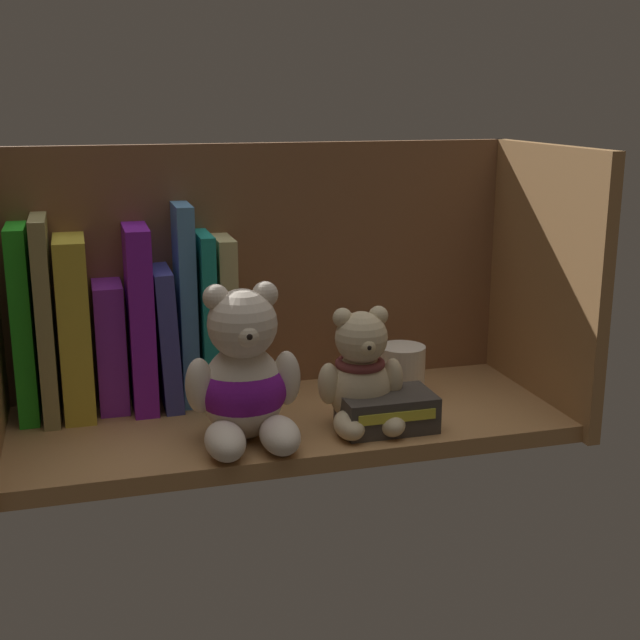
{
  "coord_description": "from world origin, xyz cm",
  "views": [
    {
      "loc": [
        -22.67,
        -94.01,
        39.26
      ],
      "look_at": [
        3.95,
        0.0,
        13.62
      ],
      "focal_mm": 48.38,
      "sensor_mm": 36.0,
      "label": 1
    }
  ],
  "objects_px": {
    "pillar_candle": "(401,371)",
    "book_4": "(139,315)",
    "book_0": "(24,320)",
    "book_2": "(74,323)",
    "book_7": "(204,315)",
    "teddy_bear_larger": "(244,380)",
    "small_product_box": "(387,411)",
    "book_8": "(223,316)",
    "teddy_bear_smaller": "(362,376)",
    "book_6": "(184,303)",
    "book_1": "(46,314)",
    "book_3": "(110,343)",
    "book_5": "(165,333)"
  },
  "relations": [
    {
      "from": "book_6",
      "to": "pillar_candle",
      "type": "xyz_separation_m",
      "value": [
        0.26,
        -0.07,
        -0.09
      ]
    },
    {
      "from": "book_3",
      "to": "book_4",
      "type": "height_order",
      "value": "book_4"
    },
    {
      "from": "book_2",
      "to": "book_3",
      "type": "distance_m",
      "value": 0.05
    },
    {
      "from": "book_0",
      "to": "pillar_candle",
      "type": "distance_m",
      "value": 0.46
    },
    {
      "from": "book_1",
      "to": "book_6",
      "type": "height_order",
      "value": "book_6"
    },
    {
      "from": "book_6",
      "to": "book_7",
      "type": "bearing_deg",
      "value": 0.0
    },
    {
      "from": "teddy_bear_smaller",
      "to": "book_2",
      "type": "bearing_deg",
      "value": 153.92
    },
    {
      "from": "pillar_candle",
      "to": "book_4",
      "type": "bearing_deg",
      "value": 167.97
    },
    {
      "from": "book_4",
      "to": "teddy_bear_smaller",
      "type": "height_order",
      "value": "book_4"
    },
    {
      "from": "book_5",
      "to": "book_7",
      "type": "distance_m",
      "value": 0.05
    },
    {
      "from": "book_8",
      "to": "pillar_candle",
      "type": "relative_size",
      "value": 3.16
    },
    {
      "from": "book_5",
      "to": "book_8",
      "type": "height_order",
      "value": "book_8"
    },
    {
      "from": "book_3",
      "to": "book_6",
      "type": "distance_m",
      "value": 0.1
    },
    {
      "from": "book_3",
      "to": "book_7",
      "type": "xyz_separation_m",
      "value": [
        0.12,
        0.0,
        0.03
      ]
    },
    {
      "from": "teddy_bear_smaller",
      "to": "pillar_candle",
      "type": "distance_m",
      "value": 0.12
    },
    {
      "from": "book_0",
      "to": "teddy_bear_smaller",
      "type": "relative_size",
      "value": 1.64
    },
    {
      "from": "book_4",
      "to": "book_6",
      "type": "relative_size",
      "value": 0.91
    },
    {
      "from": "book_4",
      "to": "teddy_bear_larger",
      "type": "xyz_separation_m",
      "value": [
        0.1,
        -0.16,
        -0.04
      ]
    },
    {
      "from": "book_0",
      "to": "teddy_bear_smaller",
      "type": "distance_m",
      "value": 0.4
    },
    {
      "from": "book_1",
      "to": "teddy_bear_smaller",
      "type": "height_order",
      "value": "book_1"
    },
    {
      "from": "book_3",
      "to": "book_5",
      "type": "xyz_separation_m",
      "value": [
        0.07,
        0.0,
        0.01
      ]
    },
    {
      "from": "book_0",
      "to": "book_3",
      "type": "distance_m",
      "value": 0.1
    },
    {
      "from": "book_0",
      "to": "book_7",
      "type": "relative_size",
      "value": 1.08
    },
    {
      "from": "book_3",
      "to": "book_1",
      "type": "bearing_deg",
      "value": 180.0
    },
    {
      "from": "book_3",
      "to": "teddy_bear_larger",
      "type": "height_order",
      "value": "teddy_bear_larger"
    },
    {
      "from": "book_7",
      "to": "small_product_box",
      "type": "distance_m",
      "value": 0.26
    },
    {
      "from": "book_5",
      "to": "teddy_bear_smaller",
      "type": "bearing_deg",
      "value": -36.54
    },
    {
      "from": "book_2",
      "to": "book_8",
      "type": "bearing_deg",
      "value": 0.0
    },
    {
      "from": "book_3",
      "to": "book_8",
      "type": "xyz_separation_m",
      "value": [
        0.14,
        0.0,
        0.02
      ]
    },
    {
      "from": "teddy_bear_smaller",
      "to": "book_7",
      "type": "bearing_deg",
      "value": 135.73
    },
    {
      "from": "book_3",
      "to": "teddy_bear_smaller",
      "type": "distance_m",
      "value": 0.31
    },
    {
      "from": "book_6",
      "to": "pillar_candle",
      "type": "relative_size",
      "value": 3.8
    },
    {
      "from": "book_2",
      "to": "teddy_bear_larger",
      "type": "bearing_deg",
      "value": -42.08
    },
    {
      "from": "book_5",
      "to": "pillar_candle",
      "type": "height_order",
      "value": "book_5"
    },
    {
      "from": "book_0",
      "to": "book_8",
      "type": "bearing_deg",
      "value": 0.0
    },
    {
      "from": "book_2",
      "to": "book_3",
      "type": "height_order",
      "value": "book_2"
    },
    {
      "from": "book_2",
      "to": "book_7",
      "type": "height_order",
      "value": "book_2"
    },
    {
      "from": "book_1",
      "to": "pillar_candle",
      "type": "relative_size",
      "value": 3.69
    },
    {
      "from": "book_7",
      "to": "book_1",
      "type": "bearing_deg",
      "value": 180.0
    },
    {
      "from": "book_3",
      "to": "teddy_bear_larger",
      "type": "xyz_separation_m",
      "value": [
        0.14,
        -0.16,
        -0.01
      ]
    },
    {
      "from": "book_7",
      "to": "teddy_bear_larger",
      "type": "distance_m",
      "value": 0.16
    },
    {
      "from": "book_6",
      "to": "teddy_bear_larger",
      "type": "xyz_separation_m",
      "value": [
        0.04,
        -0.16,
        -0.05
      ]
    },
    {
      "from": "book_0",
      "to": "book_2",
      "type": "distance_m",
      "value": 0.06
    },
    {
      "from": "teddy_bear_smaller",
      "to": "small_product_box",
      "type": "relative_size",
      "value": 1.31
    },
    {
      "from": "book_8",
      "to": "book_5",
      "type": "bearing_deg",
      "value": 180.0
    },
    {
      "from": "teddy_bear_smaller",
      "to": "small_product_box",
      "type": "xyz_separation_m",
      "value": [
        0.03,
        -0.02,
        -0.04
      ]
    },
    {
      "from": "teddy_bear_larger",
      "to": "small_product_box",
      "type": "xyz_separation_m",
      "value": [
        0.16,
        -0.01,
        -0.05
      ]
    },
    {
      "from": "teddy_bear_larger",
      "to": "small_product_box",
      "type": "height_order",
      "value": "teddy_bear_larger"
    },
    {
      "from": "book_0",
      "to": "book_8",
      "type": "height_order",
      "value": "book_0"
    },
    {
      "from": "book_4",
      "to": "book_8",
      "type": "relative_size",
      "value": 1.09
    }
  ]
}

